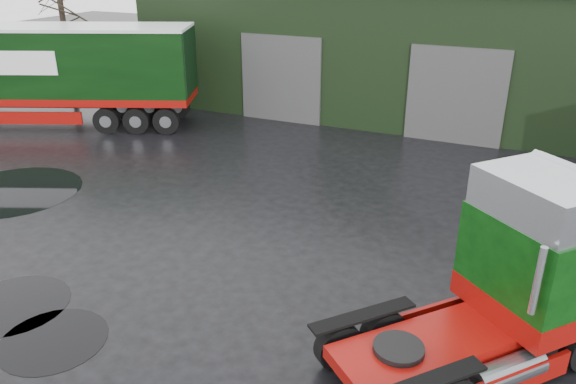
% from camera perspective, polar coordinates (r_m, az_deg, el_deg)
% --- Properties ---
extents(ground, '(100.00, 100.00, 0.00)m').
position_cam_1_polar(ground, '(13.40, -2.57, -11.29)').
color(ground, black).
extents(warehouse, '(32.40, 12.40, 6.30)m').
position_cam_1_polar(warehouse, '(30.27, 18.73, 13.84)').
color(warehouse, black).
rests_on(warehouse, ground).
extents(hero_tractor, '(6.08, 6.42, 3.86)m').
position_cam_1_polar(hero_tractor, '(11.08, 18.03, -8.85)').
color(hero_tractor, '#08330A').
rests_on(hero_tractor, ground).
extents(trailer_left, '(14.72, 8.46, 4.57)m').
position_cam_1_polar(trailer_left, '(28.51, -24.51, 10.65)').
color(trailer_left, silver).
rests_on(trailer_left, ground).
extents(tree_left, '(4.40, 4.40, 8.50)m').
position_cam_1_polar(tree_left, '(31.17, -21.86, 15.72)').
color(tree_left, black).
rests_on(tree_left, ground).
extents(puddle_0, '(2.26, 2.26, 0.01)m').
position_cam_1_polar(puddle_0, '(13.30, -22.72, -13.71)').
color(puddle_0, black).
rests_on(puddle_0, ground).
extents(puddle_1, '(2.62, 2.62, 0.01)m').
position_cam_1_polar(puddle_1, '(16.81, 25.84, -6.09)').
color(puddle_1, black).
rests_on(puddle_1, ground).
extents(puddle_2, '(4.48, 4.48, 0.01)m').
position_cam_1_polar(puddle_2, '(21.40, -26.09, 0.11)').
color(puddle_2, black).
rests_on(puddle_2, ground).
extents(puddle_4, '(2.53, 2.53, 0.01)m').
position_cam_1_polar(puddle_4, '(14.83, -26.07, -10.22)').
color(puddle_4, black).
rests_on(puddle_4, ground).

